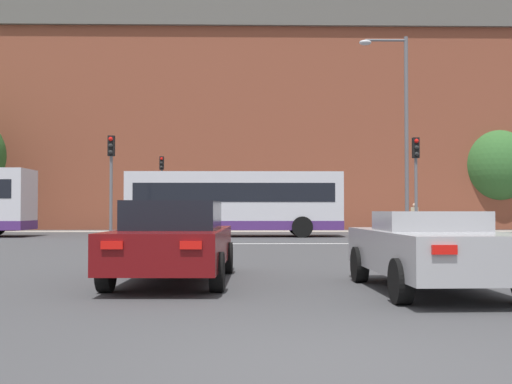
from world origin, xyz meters
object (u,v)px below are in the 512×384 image
at_px(traffic_light_far_left, 162,181).
at_px(traffic_light_near_right, 416,172).
at_px(car_saloon_left, 174,240).
at_px(street_lamp_junction, 399,119).
at_px(car_roadster_right, 432,249).
at_px(pedestrian_waiting, 221,215).
at_px(pedestrian_walking_east, 415,215).
at_px(bus_crossing_lead, 235,202).
at_px(traffic_light_near_left, 111,171).

bearing_deg(traffic_light_far_left, traffic_light_near_right, -49.71).
relative_size(car_saloon_left, street_lamp_junction, 0.59).
xyz_separation_m(car_saloon_left, car_roadster_right, (4.29, -1.49, -0.08)).
relative_size(street_lamp_junction, pedestrian_waiting, 4.88).
xyz_separation_m(car_roadster_right, pedestrian_walking_east, (7.61, 29.48, 0.34)).
bearing_deg(car_saloon_left, bus_crossing_lead, 89.17).
xyz_separation_m(car_roadster_right, traffic_light_near_right, (3.72, 14.70, 2.11)).
bearing_deg(street_lamp_junction, traffic_light_near_left, -175.44).
xyz_separation_m(car_saloon_left, pedestrian_walking_east, (11.90, 28.00, 0.27)).
relative_size(car_roadster_right, traffic_light_near_right, 1.09).
height_order(car_saloon_left, pedestrian_walking_east, pedestrian_walking_east).
distance_m(street_lamp_junction, pedestrian_waiting, 16.42).
bearing_deg(traffic_light_near_right, street_lamp_junction, 108.82).
bearing_deg(traffic_light_near_left, traffic_light_far_left, 89.08).
bearing_deg(traffic_light_near_left, car_saloon_left, -73.64).
relative_size(bus_crossing_lead, pedestrian_walking_east, 6.02).
distance_m(car_roadster_right, traffic_light_near_right, 15.31).
bearing_deg(pedestrian_walking_east, traffic_light_far_left, 45.97).
bearing_deg(car_roadster_right, traffic_light_near_right, 74.15).
relative_size(traffic_light_near_right, street_lamp_junction, 0.49).
height_order(traffic_light_near_right, traffic_light_near_left, traffic_light_near_left).
bearing_deg(traffic_light_near_right, car_saloon_left, -121.23).
relative_size(traffic_light_near_right, traffic_light_far_left, 0.91).
bearing_deg(bus_crossing_lead, street_lamp_junction, -128.59).
xyz_separation_m(traffic_light_near_right, pedestrian_waiting, (-8.15, 15.00, -1.77)).
xyz_separation_m(bus_crossing_lead, pedestrian_waiting, (-0.94, 8.44, -0.67)).
bearing_deg(pedestrian_walking_east, car_saloon_left, 109.46).
distance_m(street_lamp_junction, pedestrian_walking_east, 14.88).
relative_size(bus_crossing_lead, pedestrian_waiting, 6.03).
relative_size(car_saloon_left, bus_crossing_lead, 0.47).
bearing_deg(street_lamp_junction, traffic_light_near_right, -71.18).
distance_m(car_saloon_left, bus_crossing_lead, 19.81).
bearing_deg(car_saloon_left, street_lamp_junction, 63.42).
xyz_separation_m(traffic_light_near_right, pedestrian_walking_east, (3.88, 14.78, -1.77)).
xyz_separation_m(car_roadster_right, traffic_light_near_left, (-8.23, 14.88, 2.16)).
distance_m(car_roadster_right, pedestrian_waiting, 30.03).
xyz_separation_m(car_saloon_left, bus_crossing_lead, (0.80, 19.77, 0.93)).
bearing_deg(pedestrian_waiting, bus_crossing_lead, 171.83).
relative_size(bus_crossing_lead, traffic_light_near_left, 2.47).
distance_m(traffic_light_far_left, pedestrian_walking_east, 15.77).
height_order(car_roadster_right, traffic_light_near_left, traffic_light_near_left).
relative_size(car_saloon_left, traffic_light_near_right, 1.19).
height_order(pedestrian_waiting, pedestrian_walking_east, pedestrian_walking_east).
bearing_deg(car_roadster_right, pedestrian_walking_east, 73.90).
bearing_deg(pedestrian_waiting, car_roadster_right, 173.97).
bearing_deg(pedestrian_waiting, traffic_light_near_left, 151.11).
bearing_deg(traffic_light_near_right, traffic_light_far_left, 130.29).
distance_m(traffic_light_far_left, pedestrian_waiting, 4.27).
xyz_separation_m(car_roadster_right, pedestrian_waiting, (-4.43, 29.70, 0.34)).
xyz_separation_m(car_saloon_left, traffic_light_far_left, (-3.71, 27.05, 2.28)).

